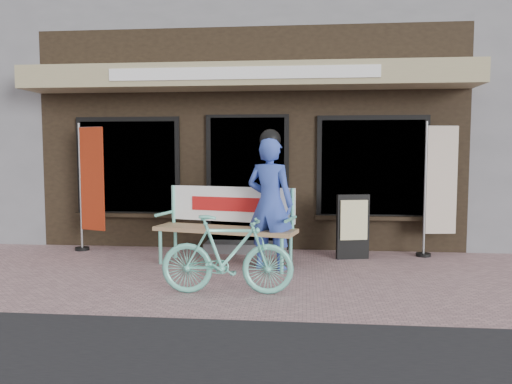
# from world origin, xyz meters

# --- Properties ---
(ground) EXTENTS (70.00, 70.00, 0.00)m
(ground) POSITION_xyz_m (0.00, 0.00, 0.00)
(ground) COLOR #AA8284
(ground) RESTS_ON ground
(storefront) EXTENTS (7.00, 6.77, 6.00)m
(storefront) POSITION_xyz_m (0.00, 4.96, 2.99)
(storefront) COLOR black
(storefront) RESTS_ON ground
(bench) EXTENTS (2.09, 0.96, 1.10)m
(bench) POSITION_xyz_m (-0.16, 0.88, 0.64)
(bench) COLOR #6AD0B8
(bench) RESTS_ON ground
(person) EXTENTS (0.76, 0.62, 1.91)m
(person) POSITION_xyz_m (0.46, 0.63, 0.94)
(person) COLOR #334DB1
(person) RESTS_ON ground
(bicycle) EXTENTS (1.51, 0.49, 0.90)m
(bicycle) POSITION_xyz_m (0.07, -0.63, 0.45)
(bicycle) COLOR #6AD0B8
(bicycle) RESTS_ON ground
(nobori_red) EXTENTS (0.61, 0.32, 2.06)m
(nobori_red) POSITION_xyz_m (-2.48, 1.54, 1.06)
(nobori_red) COLOR gray
(nobori_red) RESTS_ON ground
(nobori_cream) EXTENTS (0.61, 0.25, 2.06)m
(nobori_cream) POSITION_xyz_m (2.96, 1.69, 1.06)
(nobori_cream) COLOR gray
(nobori_cream) RESTS_ON ground
(menu_stand) EXTENTS (0.49, 0.20, 0.97)m
(menu_stand) POSITION_xyz_m (1.65, 1.37, 0.50)
(menu_stand) COLOR black
(menu_stand) RESTS_ON ground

